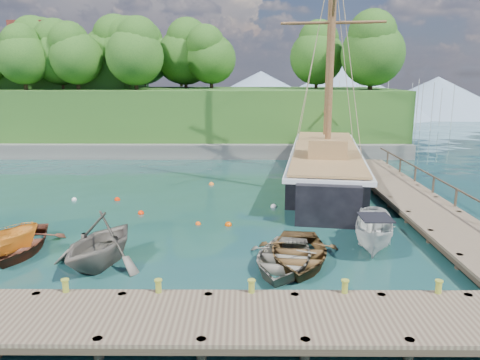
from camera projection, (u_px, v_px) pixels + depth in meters
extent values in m
plane|color=#12322B|center=(203.00, 251.00, 20.18)|extent=(160.00, 160.00, 0.00)
cube|color=brown|center=(252.00, 316.00, 13.71)|extent=(20.00, 3.20, 0.12)
cube|color=black|center=(252.00, 321.00, 13.74)|extent=(20.00, 3.20, 0.20)
cube|color=brown|center=(413.00, 198.00, 26.81)|extent=(3.20, 24.00, 0.12)
cube|color=black|center=(413.00, 200.00, 26.84)|extent=(3.20, 24.00, 0.20)
cylinder|color=black|center=(346.00, 167.00, 38.34)|extent=(0.28, 0.28, 1.10)
cylinder|color=black|center=(378.00, 167.00, 38.32)|extent=(0.28, 0.28, 1.10)
cylinder|color=olive|center=(68.00, 309.00, 15.23)|extent=(0.26, 0.26, 0.45)
cylinder|color=olive|center=(159.00, 309.00, 15.21)|extent=(0.26, 0.26, 0.45)
cylinder|color=olive|center=(251.00, 310.00, 15.19)|extent=(0.26, 0.26, 0.45)
cylinder|color=olive|center=(344.00, 310.00, 15.17)|extent=(0.26, 0.26, 0.45)
cylinder|color=olive|center=(436.00, 310.00, 15.15)|extent=(0.26, 0.26, 0.45)
imported|color=#5A2D1E|center=(18.00, 251.00, 20.17)|extent=(3.92, 5.07, 0.97)
imported|color=#635B52|center=(101.00, 265.00, 18.74)|extent=(4.82, 5.23, 2.29)
imported|color=#4E351B|center=(298.00, 262.00, 19.01)|extent=(3.99, 5.21, 1.00)
imported|color=#696457|center=(283.00, 267.00, 18.50)|extent=(4.26, 5.22, 0.95)
imported|color=beige|center=(374.00, 248.00, 20.51)|extent=(2.76, 4.62, 1.67)
cube|color=black|center=(325.00, 173.00, 32.64)|extent=(6.77, 14.80, 2.96)
cube|color=black|center=(323.00, 152.00, 41.46)|extent=(3.21, 4.82, 2.67)
cube|color=black|center=(327.00, 205.00, 24.80)|extent=(3.77, 4.12, 2.82)
cube|color=silver|center=(326.00, 153.00, 32.32)|extent=(7.51, 19.24, 0.25)
cube|color=brown|center=(326.00, 149.00, 32.26)|extent=(7.03, 18.77, 0.12)
cube|color=brown|center=(327.00, 147.00, 29.19)|extent=(2.75, 3.32, 1.20)
cylinder|color=brown|center=(324.00, 116.00, 44.21)|extent=(1.30, 6.85, 1.69)
cylinder|color=brown|center=(330.00, 35.00, 34.05)|extent=(0.36, 0.36, 15.74)
cylinder|color=brown|center=(332.00, 36.00, 27.13)|extent=(0.36, 0.36, 14.48)
cylinder|color=#8C7A59|center=(328.00, 36.00, 39.76)|extent=(1.72, 10.76, 9.15)
sphere|color=white|center=(44.00, 230.00, 22.94)|extent=(0.28, 0.28, 0.28)
sphere|color=#F42800|center=(141.00, 214.00, 25.59)|extent=(0.33, 0.33, 0.33)
sphere|color=#F54E0C|center=(198.00, 224.00, 23.78)|extent=(0.28, 0.28, 0.28)
sphere|color=white|center=(274.00, 207.00, 26.86)|extent=(0.35, 0.35, 0.35)
sphere|color=red|center=(117.00, 200.00, 28.35)|extent=(0.34, 0.34, 0.34)
sphere|color=orange|center=(211.00, 185.00, 32.29)|extent=(0.35, 0.35, 0.35)
sphere|color=silver|center=(74.00, 200.00, 28.34)|extent=(0.31, 0.31, 0.31)
sphere|color=#E14900|center=(228.00, 225.00, 23.62)|extent=(0.35, 0.35, 0.35)
cube|color=#474744|center=(139.00, 150.00, 43.50)|extent=(50.00, 4.00, 1.40)
cube|color=#27451B|center=(150.00, 118.00, 48.82)|extent=(50.00, 14.00, 6.00)
cube|color=#27451B|center=(32.00, 97.00, 52.37)|extent=(24.00, 12.00, 10.00)
cylinder|color=#382616|center=(63.00, 82.00, 46.21)|extent=(0.36, 0.36, 1.40)
sphere|color=#1F4C18|center=(61.00, 57.00, 45.68)|extent=(5.42, 5.42, 5.42)
cylinder|color=#382616|center=(78.00, 82.00, 44.93)|extent=(0.36, 0.36, 1.40)
sphere|color=#1F4C18|center=(76.00, 58.00, 44.43)|extent=(5.02, 5.02, 5.02)
cylinder|color=#382616|center=(45.00, 81.00, 52.75)|extent=(0.36, 0.36, 1.40)
sphere|color=#1F4C18|center=(42.00, 56.00, 52.15)|extent=(6.25, 6.25, 6.25)
cylinder|color=#382616|center=(371.00, 82.00, 44.59)|extent=(0.36, 0.36, 1.40)
sphere|color=#1F4C18|center=(372.00, 54.00, 44.01)|extent=(6.00, 6.00, 6.00)
cylinder|color=#382616|center=(212.00, 81.00, 49.14)|extent=(0.36, 0.36, 1.40)
sphere|color=#1F4C18|center=(211.00, 59.00, 48.63)|extent=(5.13, 5.13, 5.13)
cylinder|color=#382616|center=(40.00, 81.00, 53.47)|extent=(0.36, 0.36, 1.40)
sphere|color=#1F4C18|center=(38.00, 61.00, 52.99)|extent=(4.80, 4.80, 4.80)
cylinder|color=#382616|center=(128.00, 82.00, 48.20)|extent=(0.36, 0.36, 1.40)
sphere|color=#1F4C18|center=(127.00, 56.00, 47.64)|extent=(5.82, 5.82, 5.82)
cylinder|color=#382616|center=(186.00, 81.00, 51.24)|extent=(0.36, 0.36, 1.40)
sphere|color=#1F4C18|center=(185.00, 57.00, 50.66)|extent=(6.05, 6.05, 6.05)
cylinder|color=#382616|center=(370.00, 82.00, 45.57)|extent=(0.36, 0.36, 1.40)
sphere|color=#1F4C18|center=(371.00, 59.00, 45.08)|extent=(4.77, 4.77, 4.77)
cylinder|color=#382616|center=(136.00, 82.00, 44.64)|extent=(0.36, 0.36, 1.40)
sphere|color=#1F4C18|center=(135.00, 56.00, 44.10)|extent=(5.47, 5.47, 5.47)
cylinder|color=#382616|center=(316.00, 82.00, 48.27)|extent=(0.36, 0.36, 1.40)
sphere|color=#1F4C18|center=(317.00, 57.00, 47.73)|extent=(5.55, 5.55, 5.55)
cylinder|color=#382616|center=(145.00, 81.00, 55.58)|extent=(0.36, 0.36, 1.40)
sphere|color=#1F4C18|center=(144.00, 57.00, 54.98)|extent=(6.25, 6.25, 6.25)
cylinder|color=#382616|center=(58.00, 81.00, 49.43)|extent=(0.36, 0.36, 1.40)
sphere|color=#1F4C18|center=(56.00, 58.00, 48.89)|extent=(5.47, 5.47, 5.47)
cylinder|color=#382616|center=(42.00, 81.00, 49.51)|extent=(0.36, 0.36, 1.40)
sphere|color=#1F4C18|center=(40.00, 56.00, 48.93)|extent=(6.04, 6.04, 6.04)
cylinder|color=#382616|center=(181.00, 81.00, 56.14)|extent=(0.36, 0.36, 1.40)
sphere|color=#1F4C18|center=(181.00, 59.00, 55.57)|extent=(5.89, 5.89, 5.89)
cylinder|color=#382616|center=(114.00, 82.00, 49.02)|extent=(0.36, 0.36, 1.40)
sphere|color=#1F4C18|center=(112.00, 56.00, 48.44)|extent=(6.08, 6.08, 6.08)
cylinder|color=#382616|center=(1.00, 82.00, 47.36)|extent=(0.36, 0.36, 1.40)
cylinder|color=#382616|center=(25.00, 82.00, 44.22)|extent=(0.36, 0.36, 1.40)
sphere|color=#1F4C18|center=(23.00, 59.00, 43.74)|extent=(4.77, 4.77, 4.77)
cube|color=silver|center=(41.00, 45.00, 50.16)|extent=(4.00, 5.00, 3.00)
cube|color=#591E19|center=(39.00, 27.00, 49.74)|extent=(4.40, 5.40, 0.80)
cone|color=#728CA5|center=(341.00, 90.00, 87.31)|extent=(36.00, 36.00, 9.00)
cone|color=#728CA5|center=(437.00, 96.00, 87.41)|extent=(28.00, 28.00, 7.00)
cone|color=#728CA5|center=(261.00, 93.00, 87.52)|extent=(32.00, 32.00, 8.00)
cone|color=#728CA5|center=(74.00, 87.00, 87.52)|extent=(40.00, 40.00, 10.00)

